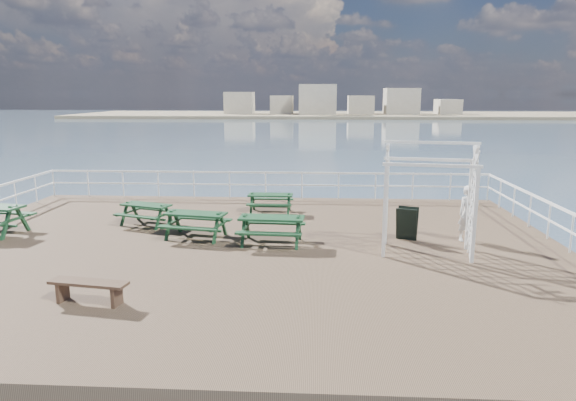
# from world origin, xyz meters

# --- Properties ---
(ground) EXTENTS (18.00, 14.00, 0.30)m
(ground) POSITION_xyz_m (0.00, 0.00, -0.15)
(ground) COLOR brown
(ground) RESTS_ON ground
(sea_backdrop) EXTENTS (300.00, 300.00, 9.20)m
(sea_backdrop) POSITION_xyz_m (12.54, 134.07, -0.51)
(sea_backdrop) COLOR #41586D
(sea_backdrop) RESTS_ON ground
(railing) EXTENTS (17.77, 13.76, 1.10)m
(railing) POSITION_xyz_m (-0.07, 2.57, 0.87)
(railing) COLOR white
(railing) RESTS_ON ground
(picnic_table_b) EXTENTS (1.93, 1.74, 0.78)m
(picnic_table_b) POSITION_xyz_m (-3.41, 2.27, 0.50)
(picnic_table_b) COLOR #153A1B
(picnic_table_b) RESTS_ON ground
(picnic_table_c) EXTENTS (1.59, 1.29, 0.76)m
(picnic_table_c) POSITION_xyz_m (0.43, 4.26, 0.49)
(picnic_table_c) COLOR #153A1B
(picnic_table_c) RESTS_ON ground
(picnic_table_d) EXTENTS (1.99, 1.71, 0.86)m
(picnic_table_d) POSITION_xyz_m (-1.46, 0.86, 0.55)
(picnic_table_d) COLOR #153A1B
(picnic_table_d) RESTS_ON ground
(picnic_table_e) EXTENTS (1.89, 1.56, 0.88)m
(picnic_table_e) POSITION_xyz_m (0.82, 0.39, 0.56)
(picnic_table_e) COLOR #153A1B
(picnic_table_e) RESTS_ON ground
(flat_bench_far) EXTENTS (1.66, 0.62, 0.47)m
(flat_bench_far) POSITION_xyz_m (-2.48, -4.04, 0.35)
(flat_bench_far) COLOR #503729
(flat_bench_far) RESTS_ON ground
(trellis_arbor) EXTENTS (2.56, 1.65, 2.97)m
(trellis_arbor) POSITION_xyz_m (5.00, -0.23, 1.32)
(trellis_arbor) COLOR white
(trellis_arbor) RESTS_ON ground
(sandwich_board) EXTENTS (0.70, 0.61, 0.97)m
(sandwich_board) POSITION_xyz_m (4.70, 1.01, 0.47)
(sandwich_board) COLOR black
(sandwich_board) RESTS_ON ground
(person) EXTENTS (0.65, 0.50, 1.60)m
(person) POSITION_xyz_m (6.41, 1.01, 0.80)
(person) COLOR white
(person) RESTS_ON ground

